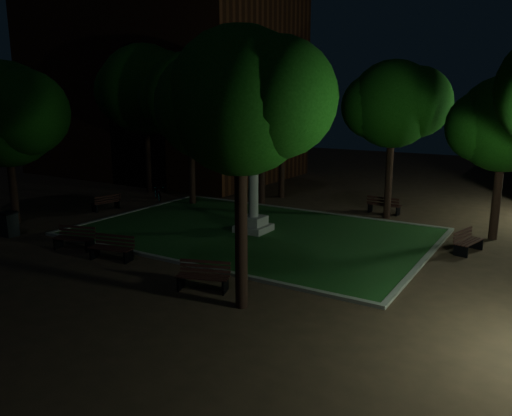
{
  "coord_description": "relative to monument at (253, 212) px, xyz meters",
  "views": [
    {
      "loc": [
        11.53,
        -16.57,
        5.98
      ],
      "look_at": [
        0.75,
        1.0,
        1.43
      ],
      "focal_mm": 35.0,
      "sensor_mm": 36.0,
      "label": 1
    }
  ],
  "objects": [
    {
      "name": "lamppost_nw",
      "position": [
        -10.93,
        7.64,
        1.87
      ],
      "size": [
        1.18,
        0.28,
        3.98
      ],
      "color": "black",
      "rests_on": "ground"
    },
    {
      "name": "bench_near_left",
      "position": [
        -2.53,
        -6.05,
        -0.52
      ],
      "size": [
        1.79,
        0.96,
        0.93
      ],
      "rotation": [
        0.0,
        0.0,
        0.23
      ],
      "color": "black",
      "rests_on": "ground"
    },
    {
      "name": "bench_left_side",
      "position": [
        -9.33,
        -0.19,
        -0.55
      ],
      "size": [
        0.87,
        1.64,
        0.86
      ],
      "rotation": [
        0.0,
        0.0,
        -1.79
      ],
      "color": "black",
      "rests_on": "ground"
    },
    {
      "name": "monument",
      "position": [
        0.0,
        0.0,
        0.0
      ],
      "size": [
        1.4,
        1.4,
        3.2
      ],
      "color": "gray",
      "rests_on": "lawn"
    },
    {
      "name": "ground",
      "position": [
        0.0,
        -2.0,
        -0.96
      ],
      "size": [
        80.0,
        80.0,
        0.0
      ],
      "primitive_type": "plane",
      "color": "#422E20"
    },
    {
      "name": "tree_west",
      "position": [
        -10.69,
        -4.57,
        4.29
      ],
      "size": [
        6.07,
        4.95,
        7.72
      ],
      "color": "black",
      "rests_on": "ground"
    },
    {
      "name": "bench_right_side",
      "position": [
        8.75,
        1.96,
        -0.53
      ],
      "size": [
        0.94,
        1.72,
        0.9
      ],
      "rotation": [
        0.0,
        0.0,
        1.33
      ],
      "color": "black",
      "rests_on": "ground"
    },
    {
      "name": "tree_north_wl",
      "position": [
        -2.68,
        5.34,
        4.59
      ],
      "size": [
        4.95,
        4.04,
        7.57
      ],
      "color": "black",
      "rests_on": "ground"
    },
    {
      "name": "bench_west_near",
      "position": [
        -4.86,
        -5.88,
        -0.53
      ],
      "size": [
        1.76,
        1.03,
        0.92
      ],
      "rotation": [
        0.0,
        0.0,
        0.29
      ],
      "color": "black",
      "rests_on": "ground"
    },
    {
      "name": "tree_nw",
      "position": [
        -10.97,
        5.03,
        5.53
      ],
      "size": [
        6.92,
        5.65,
        9.32
      ],
      "color": "black",
      "rests_on": "ground"
    },
    {
      "name": "tree_far_north",
      "position": [
        -2.83,
        8.0,
        5.05
      ],
      "size": [
        6.34,
        5.17,
        8.59
      ],
      "color": "black",
      "rests_on": "ground"
    },
    {
      "name": "tree_extra",
      "position": [
        -6.17,
        3.47,
        4.98
      ],
      "size": [
        6.27,
        5.12,
        8.5
      ],
      "color": "black",
      "rests_on": "ground"
    },
    {
      "name": "bench_far_side",
      "position": [
        3.85,
        6.84,
        -0.51
      ],
      "size": [
        1.73,
        0.64,
        0.94
      ],
      "rotation": [
        0.0,
        0.0,
        3.12
      ],
      "color": "black",
      "rests_on": "ground"
    },
    {
      "name": "bicycle",
      "position": [
        -8.91,
        3.43,
        -0.54
      ],
      "size": [
        1.62,
        1.4,
        0.84
      ],
      "primitive_type": "imported",
      "rotation": [
        0.0,
        0.0,
        0.94
      ],
      "color": "black",
      "rests_on": "ground"
    },
    {
      "name": "tree_se",
      "position": [
        4.12,
        -7.16,
        4.92
      ],
      "size": [
        4.93,
        4.02,
        7.9
      ],
      "color": "black",
      "rests_on": "ground"
    },
    {
      "name": "trash_bin",
      "position": [
        -8.9,
        -6.11,
        -0.4
      ],
      "size": [
        0.67,
        0.67,
        1.1
      ],
      "color": "black",
      "rests_on": "ground"
    },
    {
      "name": "tree_ne",
      "position": [
        9.47,
        4.58,
        3.97
      ],
      "size": [
        4.9,
        4.0,
        6.93
      ],
      "color": "black",
      "rests_on": "ground"
    },
    {
      "name": "tree_north_er",
      "position": [
        4.37,
        5.99,
        4.73
      ],
      "size": [
        5.22,
        4.26,
        7.83
      ],
      "color": "black",
      "rests_on": "ground"
    },
    {
      "name": "building_main",
      "position": [
        -15.86,
        11.79,
        6.42
      ],
      "size": [
        20.0,
        12.0,
        15.0
      ],
      "color": "#432011",
      "rests_on": "ground"
    },
    {
      "name": "bench_near_right",
      "position": [
        2.27,
        -6.68,
        -0.52
      ],
      "size": [
        1.78,
        1.11,
        0.92
      ],
      "rotation": [
        0.0,
        0.0,
        0.34
      ],
      "color": "black",
      "rests_on": "ground"
    },
    {
      "name": "lawn_kerb",
      "position": [
        0.0,
        0.0,
        -0.9
      ],
      "size": [
        15.4,
        10.4,
        0.12
      ],
      "color": "slate",
      "rests_on": "ground"
    },
    {
      "name": "lawn",
      "position": [
        0.0,
        0.0,
        -0.92
      ],
      "size": [
        15.0,
        10.0,
        0.08
      ],
      "primitive_type": "cube",
      "color": "#1F491B",
      "rests_on": "ground"
    }
  ]
}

